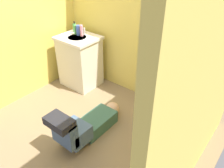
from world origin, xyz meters
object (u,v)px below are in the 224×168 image
Objects in this scene: faucet at (84,31)px; paper_towel_roll at (147,121)px; bottle_blue at (78,30)px; tissue_box at (189,67)px; toiletry_bag at (202,70)px; toilet at (183,102)px; bottle_pink at (82,31)px; vanity_cabinet at (80,61)px; bottle_green at (76,30)px; person_plumber at (86,125)px; soap_dispenser at (75,28)px.

faucet is 0.49× the size of paper_towel_roll.
bottle_blue is 1.69m from paper_towel_roll.
toiletry_bag is (0.15, 0.00, 0.01)m from tissue_box.
toiletry_bag is at bearing 0.57° from faucet.
bottle_pink reaches higher than toilet.
bottle_blue is (-0.04, 0.05, 0.48)m from vanity_cabinet.
bottle_blue is 0.76× the size of paper_towel_roll.
paper_towel_roll is at bearing -11.42° from bottle_green.
faucet is at bearing 63.45° from bottle_blue.
toilet is 1.78m from faucet.
toiletry_bag is 0.91m from paper_towel_roll.
person_plumber is 4.84× the size of tissue_box.
bottle_pink is (-0.88, 0.89, 0.73)m from person_plumber.
faucet is 1.67m from tissue_box.
faucet is at bearing 41.22° from bottle_green.
tissue_box is at bearing 1.17° from soap_dispenser.
person_plumber is (0.90, -0.97, -0.69)m from faucet.
soap_dispenser is at bearing 155.46° from bottle_blue.
bottle_blue reaches higher than person_plumber.
bottle_green is (0.09, -0.07, 0.00)m from soap_dispenser.
faucet is 0.69× the size of bottle_green.
bottle_blue is at bearing -0.09° from bottle_green.
faucet is at bearing 90.00° from vanity_cabinet.
soap_dispenser is at bearing 163.53° from bottle_pink.
paper_towel_roll is at bearing -15.53° from faucet.
vanity_cabinet is 5.67× the size of bottle_green.
toiletry_bag is (1.82, 0.16, 0.39)m from vanity_cabinet.
faucet reaches higher than toilet.
bottle_blue is (-0.95, 0.88, 0.72)m from person_plumber.
bottle_blue is at bearing -179.53° from toilet.
toiletry_bag is 1.92m from bottle_green.
person_plumber is 6.23× the size of bottle_pink.
paper_towel_roll is (0.51, 0.58, -0.07)m from person_plumber.
bottle_pink is at bearing -16.47° from soap_dispenser.
toiletry_bag reaches higher than person_plumber.
bottle_blue is (0.15, -0.07, 0.01)m from soap_dispenser.
faucet is (0.00, 0.14, 0.45)m from vanity_cabinet.
toiletry_bag is at bearing 0.00° from tissue_box.
person_plumber is 8.59× the size of toiletry_bag.
faucet is at bearing 132.94° from person_plumber.
toilet is 3.70× the size of paper_towel_roll.
toilet is 6.05× the size of toiletry_bag.
toiletry_bag reaches higher than vanity_cabinet.
bottle_green is at bearing 168.58° from paper_towel_roll.
toiletry_bag is at bearing 47.25° from person_plumber.
soap_dispenser reaches higher than faucet.
toiletry_bag is 0.75× the size of soap_dispenser.
person_plumber reaches higher than paper_towel_roll.
paper_towel_roll is (1.51, -0.31, -0.79)m from bottle_green.
person_plumber is at bearing -132.75° from toiletry_bag.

